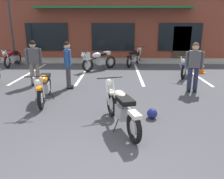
% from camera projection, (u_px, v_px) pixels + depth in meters
% --- Properties ---
extents(ground_plane, '(80.00, 80.00, 0.00)m').
position_uv_depth(ground_plane, '(107.00, 103.00, 6.87)').
color(ground_plane, '#3D3D42').
extents(sidewalk_kerb, '(22.00, 1.80, 0.14)m').
position_uv_depth(sidewalk_kerb, '(113.00, 60.00, 14.40)').
color(sidewalk_kerb, '#A8A59E').
rests_on(sidewalk_kerb, ground_plane).
extents(brick_storefront_building, '(15.65, 6.98, 3.99)m').
position_uv_depth(brick_storefront_building, '(114.00, 27.00, 17.25)').
color(brick_storefront_building, brown).
rests_on(brick_storefront_building, ground_plane).
extents(painted_stall_lines, '(7.87, 4.80, 0.01)m').
position_uv_depth(painted_stall_lines, '(111.00, 73.00, 10.96)').
color(painted_stall_lines, silver).
rests_on(painted_stall_lines, ground_plane).
extents(motorcycle_foreground_classic, '(1.01, 2.03, 0.98)m').
position_uv_depth(motorcycle_foreground_classic, '(121.00, 108.00, 5.14)').
color(motorcycle_foreground_classic, black).
rests_on(motorcycle_foreground_classic, ground_plane).
extents(motorcycle_red_sportbike, '(1.12, 1.99, 0.98)m').
position_uv_depth(motorcycle_red_sportbike, '(134.00, 57.00, 12.82)').
color(motorcycle_red_sportbike, black).
rests_on(motorcycle_red_sportbike, ground_plane).
extents(motorcycle_black_cruiser, '(1.72, 1.57, 0.98)m').
position_uv_depth(motorcycle_black_cruiser, '(98.00, 60.00, 11.52)').
color(motorcycle_black_cruiser, black).
rests_on(motorcycle_black_cruiser, ground_plane).
extents(motorcycle_silver_naked, '(0.75, 2.10, 0.98)m').
position_uv_depth(motorcycle_silver_naked, '(44.00, 86.00, 6.89)').
color(motorcycle_silver_naked, black).
rests_on(motorcycle_silver_naked, ground_plane).
extents(motorcycle_blue_standard, '(1.24, 1.93, 0.98)m').
position_uv_depth(motorcycle_blue_standard, '(187.00, 66.00, 10.26)').
color(motorcycle_blue_standard, black).
rests_on(motorcycle_blue_standard, ground_plane).
extents(motorcycle_orange_scrambler, '(0.66, 2.11, 0.98)m').
position_uv_depth(motorcycle_orange_scrambler, '(13.00, 58.00, 12.71)').
color(motorcycle_orange_scrambler, black).
rests_on(motorcycle_orange_scrambler, ground_plane).
extents(person_in_black_shirt, '(0.58, 0.40, 1.68)m').
position_uv_depth(person_in_black_shirt, '(34.00, 60.00, 8.60)').
color(person_in_black_shirt, black).
rests_on(person_in_black_shirt, ground_plane).
extents(person_in_shorts_foreground, '(0.31, 0.61, 1.68)m').
position_uv_depth(person_in_shorts_foreground, '(68.00, 62.00, 8.16)').
color(person_in_shorts_foreground, black).
rests_on(person_in_shorts_foreground, ground_plane).
extents(person_by_back_row, '(0.61, 0.34, 1.68)m').
position_uv_depth(person_by_back_row, '(194.00, 64.00, 7.76)').
color(person_by_back_row, black).
rests_on(person_by_back_row, ground_plane).
extents(helmet_on_pavement, '(0.26, 0.26, 0.26)m').
position_uv_depth(helmet_on_pavement, '(152.00, 113.00, 5.71)').
color(helmet_on_pavement, navy).
rests_on(helmet_on_pavement, ground_plane).
extents(traffic_cone, '(0.34, 0.34, 0.53)m').
position_uv_depth(traffic_cone, '(202.00, 68.00, 10.94)').
color(traffic_cone, orange).
rests_on(traffic_cone, ground_plane).
extents(parking_lot_lamp_post, '(0.24, 0.76, 5.06)m').
position_uv_depth(parking_lot_lamp_post, '(8.00, 4.00, 12.50)').
color(parking_lot_lamp_post, '#2D2D33').
rests_on(parking_lot_lamp_post, ground_plane).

